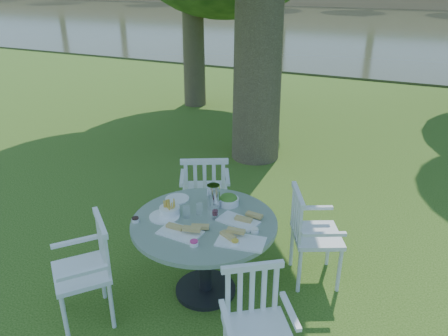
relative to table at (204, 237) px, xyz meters
The scene contains 8 objects.
ground 0.96m from the table, 107.27° to the left, with size 140.00×140.00×0.00m, color #21420D.
table is the anchor object (origin of this frame).
chair_ne 0.97m from the table, 36.27° to the left, with size 0.60×0.61×0.93m.
chair_nw 0.97m from the table, 116.26° to the left, with size 0.65×0.64×0.98m.
chair_sw 0.97m from the table, 137.16° to the right, with size 0.64×0.64×0.92m.
chair_se 0.98m from the table, 42.23° to the right, with size 0.61×0.60×0.89m.
tableware 0.23m from the table, 112.12° to the left, with size 1.19×0.86×0.23m.
river 23.73m from the table, 90.54° to the left, with size 100.00×28.00×0.12m, color #323620.
Camera 1 is at (1.72, -3.64, 2.73)m, focal length 35.00 mm.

